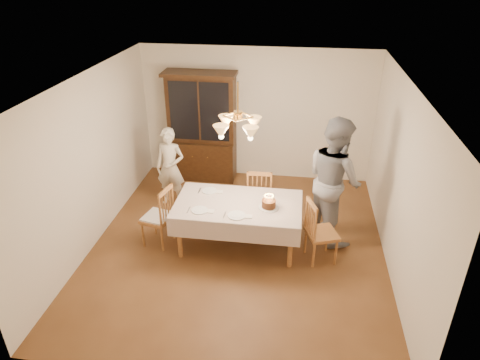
% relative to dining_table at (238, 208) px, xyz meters
% --- Properties ---
extents(ground, '(5.00, 5.00, 0.00)m').
position_rel_dining_table_xyz_m(ground, '(0.00, 0.00, -0.68)').
color(ground, '#583419').
rests_on(ground, ground).
extents(room_shell, '(5.00, 5.00, 5.00)m').
position_rel_dining_table_xyz_m(room_shell, '(0.00, 0.00, 0.90)').
color(room_shell, white).
rests_on(room_shell, ground).
extents(dining_table, '(1.90, 1.10, 0.76)m').
position_rel_dining_table_xyz_m(dining_table, '(0.00, 0.00, 0.00)').
color(dining_table, brown).
rests_on(dining_table, ground).
extents(china_hutch, '(1.38, 0.54, 2.16)m').
position_rel_dining_table_xyz_m(china_hutch, '(-1.05, 2.25, 0.36)').
color(china_hutch, black).
rests_on(china_hutch, ground).
extents(chair_far_side, '(0.46, 0.44, 1.00)m').
position_rel_dining_table_xyz_m(chair_far_side, '(0.25, 0.78, -0.24)').
color(chair_far_side, brown).
rests_on(chair_far_side, ground).
extents(chair_left_end, '(0.51, 0.52, 1.00)m').
position_rel_dining_table_xyz_m(chair_left_end, '(-1.24, -0.11, -0.23)').
color(chair_left_end, brown).
rests_on(chair_left_end, ground).
extents(chair_right_end, '(0.54, 0.55, 1.00)m').
position_rel_dining_table_xyz_m(chair_right_end, '(1.25, -0.17, -0.24)').
color(chair_right_end, brown).
rests_on(chair_right_end, ground).
extents(elderly_woman, '(0.56, 0.40, 1.45)m').
position_rel_dining_table_xyz_m(elderly_woman, '(-1.38, 1.12, 0.04)').
color(elderly_woman, silver).
rests_on(elderly_woman, ground).
extents(adult_in_grey, '(1.14, 1.22, 2.01)m').
position_rel_dining_table_xyz_m(adult_in_grey, '(1.42, 0.50, 0.32)').
color(adult_in_grey, slate).
rests_on(adult_in_grey, ground).
extents(birthday_cake, '(0.30, 0.30, 0.21)m').
position_rel_dining_table_xyz_m(birthday_cake, '(0.46, -0.06, 0.13)').
color(birthday_cake, white).
rests_on(birthday_cake, dining_table).
extents(place_setting_near_left, '(0.39, 0.24, 0.02)m').
position_rel_dining_table_xyz_m(place_setting_near_left, '(-0.51, -0.29, 0.08)').
color(place_setting_near_left, white).
rests_on(place_setting_near_left, dining_table).
extents(place_setting_near_right, '(0.41, 0.26, 0.02)m').
position_rel_dining_table_xyz_m(place_setting_near_right, '(0.04, -0.35, 0.08)').
color(place_setting_near_right, white).
rests_on(place_setting_near_right, dining_table).
extents(place_setting_far_left, '(0.38, 0.23, 0.02)m').
position_rel_dining_table_xyz_m(place_setting_far_left, '(-0.49, 0.30, 0.08)').
color(place_setting_far_left, white).
rests_on(place_setting_far_left, dining_table).
extents(chandelier, '(0.62, 0.62, 0.73)m').
position_rel_dining_table_xyz_m(chandelier, '(-0.00, -0.00, 1.29)').
color(chandelier, '#BF8C3F').
rests_on(chandelier, ground).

